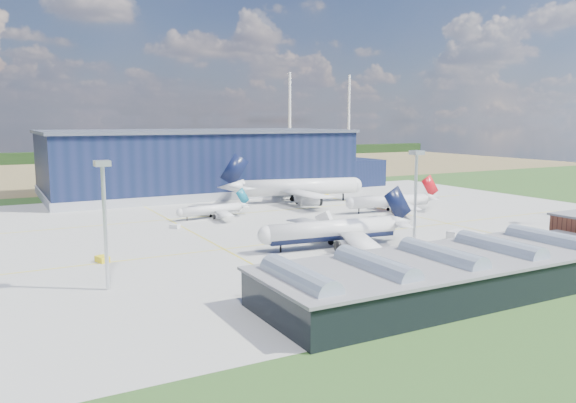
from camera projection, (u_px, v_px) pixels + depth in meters
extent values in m
plane|color=#284B1C|center=(312.00, 230.00, 153.76)|extent=(600.00, 600.00, 0.00)
cube|color=gray|center=(295.00, 224.00, 162.48)|extent=(220.00, 160.00, 0.06)
cube|color=yellow|center=(332.00, 237.00, 145.04)|extent=(180.00, 0.40, 0.02)
cube|color=yellow|center=(258.00, 212.00, 184.26)|extent=(180.00, 0.40, 0.02)
cube|color=yellow|center=(196.00, 234.00, 148.40)|extent=(0.40, 120.00, 0.02)
cube|color=yellow|center=(403.00, 213.00, 181.23)|extent=(0.40, 120.00, 0.02)
cube|color=olive|center=(130.00, 170.00, 345.53)|extent=(600.00, 220.00, 0.01)
cube|color=black|center=(105.00, 156.00, 414.69)|extent=(600.00, 8.00, 8.00)
cylinder|color=white|center=(290.00, 115.00, 471.90)|extent=(2.40, 2.40, 70.00)
cylinder|color=white|center=(349.00, 115.00, 500.04)|extent=(2.40, 2.40, 70.00)
cube|color=#101A36|center=(197.00, 162.00, 234.79)|extent=(120.00, 60.00, 25.00)
cube|color=#989CA6|center=(197.00, 188.00, 236.34)|extent=(121.00, 61.00, 3.20)
cube|color=#4A4F5D|center=(196.00, 131.00, 232.94)|extent=(122.00, 62.00, 1.20)
cube|color=#101A36|center=(346.00, 172.00, 265.12)|extent=(24.00, 30.00, 12.00)
cube|color=black|center=(441.00, 278.00, 96.35)|extent=(65.00, 22.00, 6.00)
cube|color=slate|center=(442.00, 260.00, 95.89)|extent=(66.00, 23.00, 0.50)
cylinder|color=#8997AA|center=(299.00, 280.00, 82.73)|extent=(4.40, 18.00, 4.40)
cylinder|color=#8997AA|center=(376.00, 269.00, 89.30)|extent=(4.40, 18.00, 4.40)
cylinder|color=#8997AA|center=(442.00, 259.00, 95.86)|extent=(4.40, 18.00, 4.40)
cylinder|color=#8997AA|center=(499.00, 250.00, 102.43)|extent=(4.40, 18.00, 4.40)
cylinder|color=#8997AA|center=(550.00, 242.00, 108.99)|extent=(4.40, 18.00, 4.40)
cylinder|color=silver|center=(105.00, 229.00, 97.91)|extent=(0.70, 0.70, 22.00)
cube|color=silver|center=(102.00, 163.00, 96.27)|extent=(2.60, 2.60, 1.00)
cylinder|color=silver|center=(415.00, 202.00, 130.74)|extent=(0.70, 0.70, 22.00)
cube|color=silver|center=(417.00, 153.00, 129.10)|extent=(2.60, 2.60, 1.00)
cube|color=yellow|center=(102.00, 259.00, 118.84)|extent=(2.84, 3.66, 1.34)
cube|color=yellow|center=(299.00, 236.00, 143.40)|extent=(1.90, 2.84, 1.23)
cube|color=silver|center=(456.00, 235.00, 140.98)|extent=(6.09, 3.83, 2.46)
cube|color=silver|center=(302.00, 204.00, 198.15)|extent=(2.32, 3.33, 1.39)
cube|color=silver|center=(324.00, 221.00, 162.31)|extent=(3.31, 4.76, 1.99)
cube|color=yellow|center=(324.00, 193.00, 227.68)|extent=(2.70, 3.83, 1.56)
cube|color=silver|center=(175.00, 226.00, 156.25)|extent=(3.05, 3.17, 1.15)
cube|color=silver|center=(324.00, 221.00, 160.29)|extent=(3.43, 4.71, 2.80)
imported|color=#99999E|center=(494.00, 236.00, 143.11)|extent=(3.56, 2.20, 1.13)
imported|color=#99999E|center=(348.00, 277.00, 105.61)|extent=(3.94, 2.49, 1.23)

